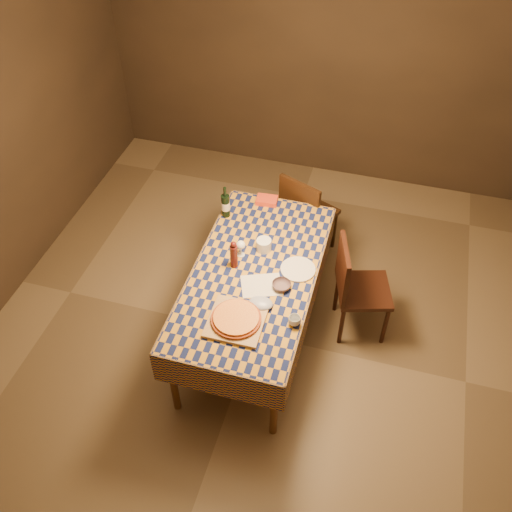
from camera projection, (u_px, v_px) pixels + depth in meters
The scene contains 16 objects.
room at pixel (254, 215), 3.94m from camera, with size 5.00×5.10×2.70m.
dining_table at pixel (254, 279), 4.40m from camera, with size 0.94×1.84×0.77m.
cutting_board at pixel (236, 321), 4.00m from camera, with size 0.39×0.39×0.02m, color #AC8450.
pizza at pixel (236, 318), 3.98m from camera, with size 0.47×0.47×0.04m.
pepper_mill at pixel (234, 255), 4.32m from camera, with size 0.07×0.07×0.25m.
bowl at pixel (282, 285), 4.22m from camera, with size 0.14×0.14×0.04m, color #59444B.
wine_glass at pixel (241, 246), 4.41m from camera, with size 0.07×0.07×0.14m.
wine_bottle at pixel (226, 205), 4.75m from camera, with size 0.09×0.09×0.29m.
deli_tub at pixel (264, 245), 4.49m from camera, with size 0.12×0.12×0.10m, color silver.
takeout_container at pixel (267, 200), 4.93m from camera, with size 0.18×0.13×0.04m, color red.
white_plate at pixel (298, 269), 4.36m from camera, with size 0.27×0.27×0.02m, color silver.
tumbler at pixel (294, 321), 3.97m from camera, with size 0.09×0.09×0.07m, color silver.
flour_patch at pixel (261, 285), 4.25m from camera, with size 0.30×0.23×0.00m, color silver.
flour_bag at pixel (261, 303), 4.10m from camera, with size 0.18×0.13×0.05m, color #969EC0.
chair_far at pixel (305, 212), 5.23m from camera, with size 0.55×0.56×0.93m.
chair_right at pixel (355, 285), 4.59m from camera, with size 0.53×0.52×0.93m.
Camera 1 is at (0.82, -2.87, 3.93)m, focal length 40.00 mm.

